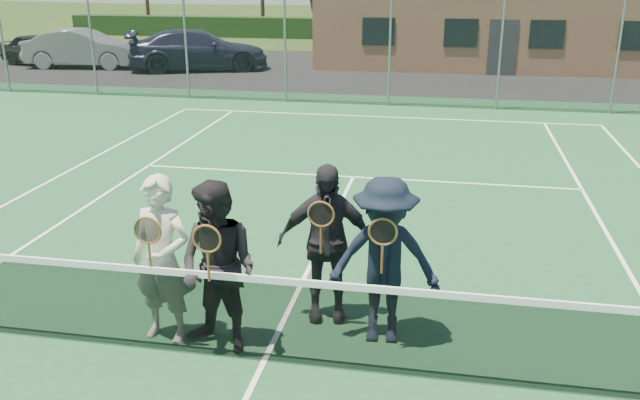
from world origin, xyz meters
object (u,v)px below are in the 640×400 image
object	(u,v)px
player_a	(162,260)
player_d	(384,261)
car_c	(198,50)
car_a	(41,50)
car_b	(83,49)
player_c	(325,242)
player_b	(218,268)
tennis_net	(263,315)

from	to	relation	value
player_a	player_d	xyz separation A→B (m)	(2.26, 0.39, -0.00)
player_a	car_c	bearing A→B (deg)	109.33
player_a	player_d	bearing A→B (deg)	9.87
car_a	player_d	bearing A→B (deg)	-122.44
car_b	player_c	size ratio (longest dim) A/B	2.48
car_a	player_d	world-z (taller)	player_d
car_b	player_a	xyz separation A→B (m)	(11.32, -18.77, 0.19)
player_b	player_d	xyz separation A→B (m)	(1.62, 0.49, -0.00)
car_c	car_a	bearing A→B (deg)	69.34
tennis_net	player_a	distance (m)	1.24
player_b	player_d	size ratio (longest dim) A/B	1.00
player_a	player_c	size ratio (longest dim) A/B	1.00
car_c	player_c	distance (m)	19.98
player_b	player_c	xyz separation A→B (m)	(0.94, 0.86, 0.00)
car_c	player_b	world-z (taller)	player_b
tennis_net	player_a	size ratio (longest dim) A/B	6.49
car_c	tennis_net	bearing A→B (deg)	-177.68
tennis_net	player_a	world-z (taller)	player_a
tennis_net	player_c	xyz separation A→B (m)	(0.44, 1.04, 0.38)
car_b	player_b	xyz separation A→B (m)	(11.96, -18.86, 0.18)
player_a	player_b	size ratio (longest dim) A/B	1.00
player_c	player_d	distance (m)	0.78
car_c	player_b	size ratio (longest dim) A/B	2.91
car_a	player_b	size ratio (longest dim) A/B	2.04
car_c	player_d	bearing A→B (deg)	-174.10
car_a	player_b	bearing A→B (deg)	-126.19
player_b	car_c	bearing A→B (deg)	110.94
player_a	car_b	bearing A→B (deg)	121.09
player_b	car_b	bearing A→B (deg)	122.37
car_b	tennis_net	xyz separation A→B (m)	(12.46, -19.04, -0.20)
car_c	car_b	bearing A→B (deg)	72.79
car_b	player_b	bearing A→B (deg)	-153.66
car_a	car_c	bearing A→B (deg)	-73.20
tennis_net	player_c	bearing A→B (deg)	67.36
car_a	player_a	xyz separation A→B (m)	(13.33, -19.08, 0.30)
car_a	player_c	xyz separation A→B (m)	(14.91, -18.31, 0.29)
player_b	player_d	distance (m)	1.69
player_a	player_b	distance (m)	0.65
car_a	car_c	xyz separation A→B (m)	(6.68, -0.11, 0.13)
car_b	player_c	distance (m)	22.14
player_a	tennis_net	bearing A→B (deg)	-13.58
player_a	player_b	world-z (taller)	same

